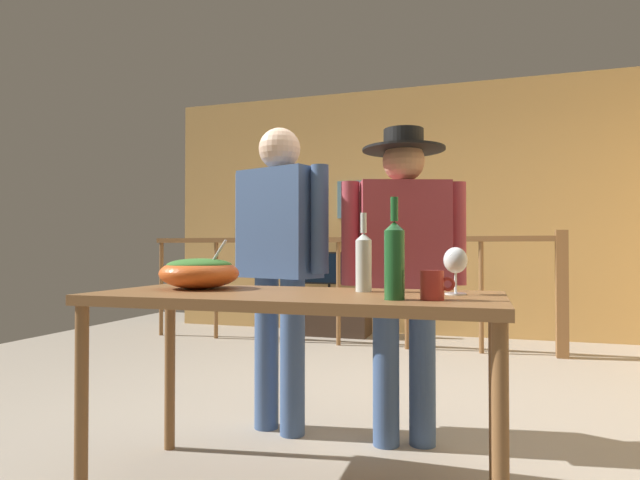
{
  "coord_description": "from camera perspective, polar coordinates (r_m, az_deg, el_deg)",
  "views": [
    {
      "loc": [
        0.56,
        -2.84,
        0.96
      ],
      "look_at": [
        -0.14,
        -0.59,
        1.01
      ],
      "focal_mm": 29.28,
      "sensor_mm": 36.0,
      "label": 1
    }
  ],
  "objects": [
    {
      "name": "serving_table",
      "position": [
        2.05,
        -2.81,
        -8.04
      ],
      "size": [
        1.57,
        0.66,
        0.79
      ],
      "color": "brown",
      "rests_on": "ground_plane"
    },
    {
      "name": "wine_bottle_green",
      "position": [
        1.78,
        8.14,
        -1.99
      ],
      "size": [
        0.07,
        0.07,
        0.35
      ],
      "color": "#1E5628",
      "rests_on": "serving_table"
    },
    {
      "name": "person_standing_right",
      "position": [
        2.61,
        9.15,
        -1.86
      ],
      "size": [
        0.59,
        0.41,
        1.56
      ],
      "rotation": [
        0.0,
        0.0,
        3.47
      ],
      "color": "#3D5684",
      "rests_on": "ground_plane"
    },
    {
      "name": "framed_picture",
      "position": [
        6.12,
        4.16,
        4.45
      ],
      "size": [
        0.49,
        0.03,
        0.44
      ],
      "primitive_type": "cube",
      "color": "#5A859F"
    },
    {
      "name": "flat_screen_tv",
      "position": [
        5.85,
        0.92,
        -3.17
      ],
      "size": [
        0.66,
        0.12,
        0.46
      ],
      "color": "black",
      "rests_on": "tv_console"
    },
    {
      "name": "tv_console",
      "position": [
        5.93,
        1.01,
        -8.05
      ],
      "size": [
        0.9,
        0.4,
        0.47
      ],
      "primitive_type": "cube",
      "color": "#38281E",
      "rests_on": "ground_plane"
    },
    {
      "name": "salad_bowl",
      "position": [
        2.31,
        -13.03,
        -3.38
      ],
      "size": [
        0.34,
        0.34,
        0.21
      ],
      "color": "#DB5B23",
      "rests_on": "serving_table"
    },
    {
      "name": "person_standing_left",
      "position": [
        2.78,
        -4.46,
        -1.12
      ],
      "size": [
        0.59,
        0.35,
        1.61
      ],
      "rotation": [
        0.0,
        0.0,
        2.82
      ],
      "color": "#3D5684",
      "rests_on": "ground_plane"
    },
    {
      "name": "stair_railing",
      "position": [
        5.13,
        8.33,
        -3.6
      ],
      "size": [
        4.2,
        0.1,
        1.13
      ],
      "color": "brown",
      "rests_on": "ground_plane"
    },
    {
      "name": "wine_bottle_clear",
      "position": [
        2.1,
        4.79,
        -2.24
      ],
      "size": [
        0.07,
        0.07,
        0.32
      ],
      "color": "silver",
      "rests_on": "serving_table"
    },
    {
      "name": "ground_plane",
      "position": [
        3.05,
        6.11,
        -19.43
      ],
      "size": [
        8.22,
        8.22,
        0.0
      ],
      "primitive_type": "plane",
      "color": "#9E9384"
    },
    {
      "name": "back_wall",
      "position": [
        6.04,
        11.85,
        3.22
      ],
      "size": [
        6.24,
        0.1,
        2.81
      ],
      "primitive_type": "cube",
      "color": "tan",
      "rests_on": "ground_plane"
    },
    {
      "name": "mug_red",
      "position": [
        1.8,
        12.22,
        -4.84
      ],
      "size": [
        0.12,
        0.08,
        0.1
      ],
      "color": "#B7332D",
      "rests_on": "serving_table"
    },
    {
      "name": "wine_glass",
      "position": [
        2.02,
        14.59,
        -2.34
      ],
      "size": [
        0.09,
        0.09,
        0.18
      ],
      "color": "silver",
      "rests_on": "serving_table"
    }
  ]
}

